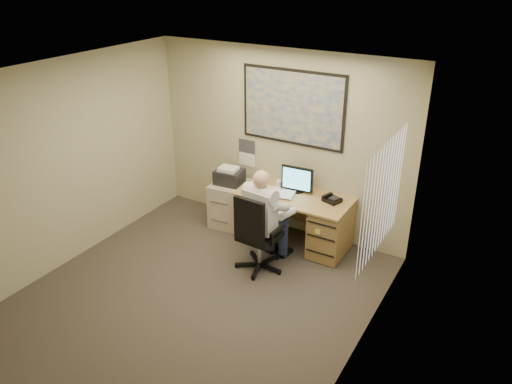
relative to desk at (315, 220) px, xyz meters
The scene contains 8 objects.
room_shell 2.24m from the desk, 112.11° to the right, with size 4.00×4.50×2.70m.
desk is the anchor object (origin of this frame).
world_map 1.60m from the desk, 150.01° to the left, with size 1.56×0.03×1.06m, color #1E4C93.
wall_calendar 1.51m from the desk, 165.61° to the left, with size 0.28×0.01×0.42m, color white.
window_blinds 1.97m from the desk, 42.48° to the right, with size 0.06×1.40×1.30m, color beige, non-canonical shape.
filing_cabinet 1.43m from the desk, behind, with size 0.55×0.63×0.95m.
office_chair 0.99m from the desk, 115.31° to the right, with size 0.70×0.70×1.11m.
person 0.94m from the desk, 117.73° to the right, with size 0.58×0.83×1.40m, color silver, non-canonical shape.
Camera 1 is at (3.15, -3.84, 3.81)m, focal length 35.00 mm.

